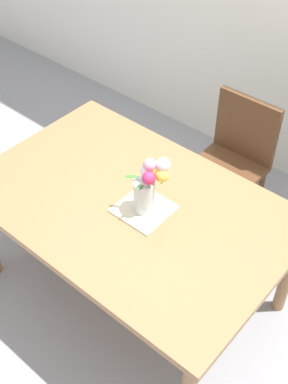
% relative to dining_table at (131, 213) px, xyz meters
% --- Properties ---
extents(ground_plane, '(12.00, 12.00, 0.00)m').
position_rel_dining_table_xyz_m(ground_plane, '(0.00, 0.00, -0.65)').
color(ground_plane, '#939399').
extents(dining_table, '(1.64, 1.07, 0.73)m').
position_rel_dining_table_xyz_m(dining_table, '(0.00, 0.00, 0.00)').
color(dining_table, '#9E7047').
rests_on(dining_table, ground_plane).
extents(chair_far, '(0.42, 0.42, 0.90)m').
position_rel_dining_table_xyz_m(chair_far, '(0.08, 0.88, -0.13)').
color(chair_far, brown).
rests_on(chair_far, ground_plane).
extents(placemat, '(0.26, 0.26, 0.01)m').
position_rel_dining_table_xyz_m(placemat, '(0.09, 0.01, 0.08)').
color(placemat, beige).
rests_on(placemat, dining_table).
extents(flower_vase, '(0.20, 0.19, 0.30)m').
position_rel_dining_table_xyz_m(flower_vase, '(0.10, 0.03, 0.25)').
color(flower_vase, silver).
rests_on(flower_vase, placemat).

